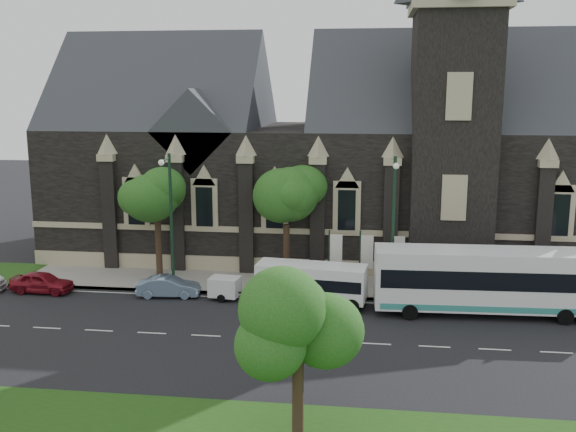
% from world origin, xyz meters
% --- Properties ---
extents(ground, '(160.00, 160.00, 0.00)m').
position_xyz_m(ground, '(0.00, 0.00, 0.00)').
color(ground, black).
rests_on(ground, ground).
extents(sidewalk, '(80.00, 5.00, 0.15)m').
position_xyz_m(sidewalk, '(0.00, 9.50, 0.07)').
color(sidewalk, gray).
rests_on(sidewalk, ground).
extents(museum, '(40.00, 17.70, 29.90)m').
position_xyz_m(museum, '(5.12, 18.78, 8.17)').
color(museum, black).
rests_on(museum, ground).
extents(tree_park_east, '(3.40, 3.40, 6.28)m').
position_xyz_m(tree_park_east, '(6.18, -9.32, 4.62)').
color(tree_park_east, black).
rests_on(tree_park_east, ground).
extents(tree_walk_right, '(4.08, 4.08, 7.80)m').
position_xyz_m(tree_walk_right, '(3.21, 10.71, 5.82)').
color(tree_walk_right, black).
rests_on(tree_walk_right, ground).
extents(tree_walk_left, '(3.91, 3.91, 7.64)m').
position_xyz_m(tree_walk_left, '(-5.80, 10.70, 5.73)').
color(tree_walk_left, black).
rests_on(tree_walk_left, ground).
extents(street_lamp_near, '(0.36, 1.88, 9.00)m').
position_xyz_m(street_lamp_near, '(10.00, 7.09, 5.11)').
color(street_lamp_near, '#16321F').
rests_on(street_lamp_near, ground).
extents(street_lamp_mid, '(0.36, 1.88, 9.00)m').
position_xyz_m(street_lamp_mid, '(-4.00, 7.09, 5.11)').
color(street_lamp_mid, '#16321F').
rests_on(street_lamp_mid, ground).
extents(banner_flag_left, '(0.90, 0.10, 4.00)m').
position_xyz_m(banner_flag_left, '(6.29, 9.00, 2.38)').
color(banner_flag_left, '#16321F').
rests_on(banner_flag_left, ground).
extents(banner_flag_center, '(0.90, 0.10, 4.00)m').
position_xyz_m(banner_flag_center, '(8.29, 9.00, 2.38)').
color(banner_flag_center, '#16321F').
rests_on(banner_flag_center, ground).
extents(banner_flag_right, '(0.90, 0.10, 4.00)m').
position_xyz_m(banner_flag_right, '(10.29, 9.00, 2.38)').
color(banner_flag_right, '#16321F').
rests_on(banner_flag_right, ground).
extents(tour_coach, '(13.29, 3.39, 3.85)m').
position_xyz_m(tour_coach, '(15.56, 5.38, 2.09)').
color(tour_coach, white).
rests_on(tour_coach, ground).
extents(shuttle_bus, '(6.80, 3.01, 2.55)m').
position_xyz_m(shuttle_bus, '(5.17, 5.70, 1.48)').
color(shuttle_bus, white).
rests_on(shuttle_bus, ground).
extents(box_trailer, '(2.70, 1.59, 1.40)m').
position_xyz_m(box_trailer, '(-0.33, 6.14, 0.80)').
color(box_trailer, silver).
rests_on(box_trailer, ground).
extents(sedan, '(4.08, 1.77, 1.31)m').
position_xyz_m(sedan, '(-4.00, 6.20, 0.65)').
color(sedan, '#7C96B4').
rests_on(sedan, ground).
extents(car_far_red, '(4.12, 1.81, 1.38)m').
position_xyz_m(car_far_red, '(-12.38, 6.00, 0.69)').
color(car_far_red, maroon).
rests_on(car_far_red, ground).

